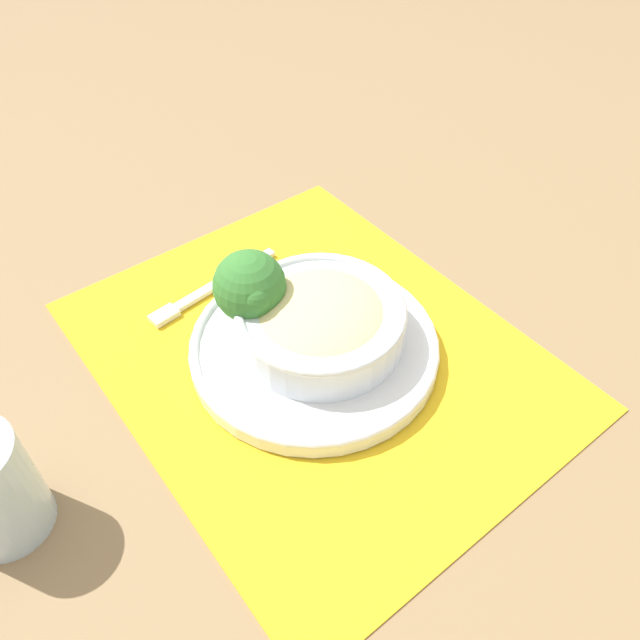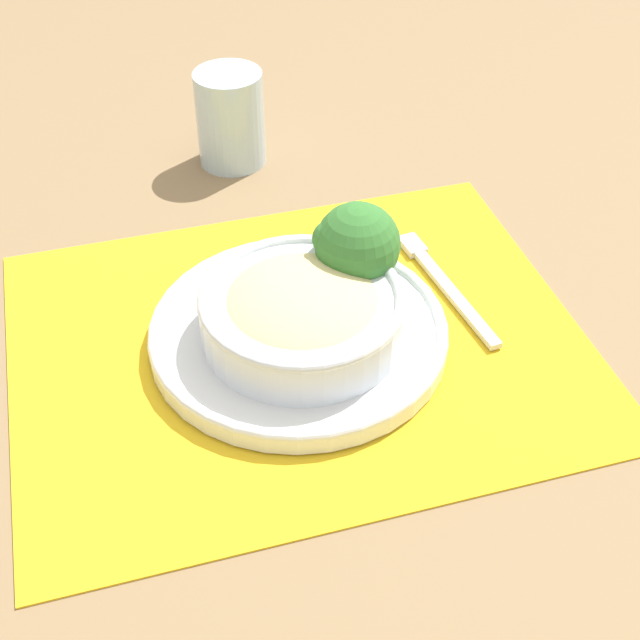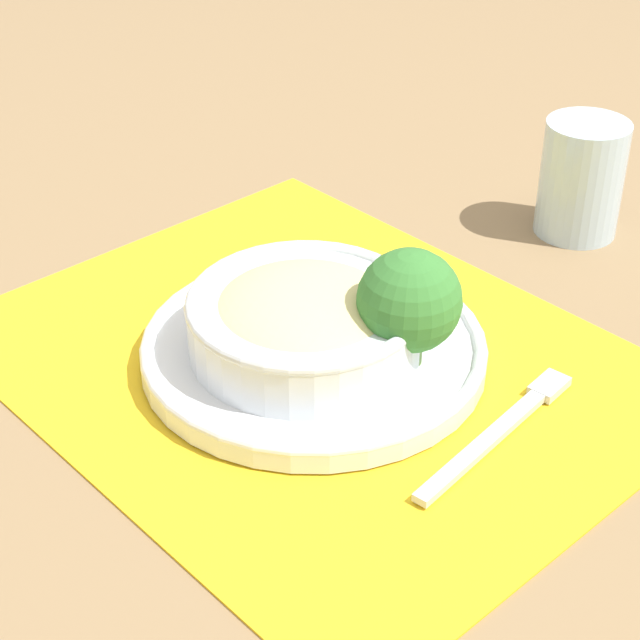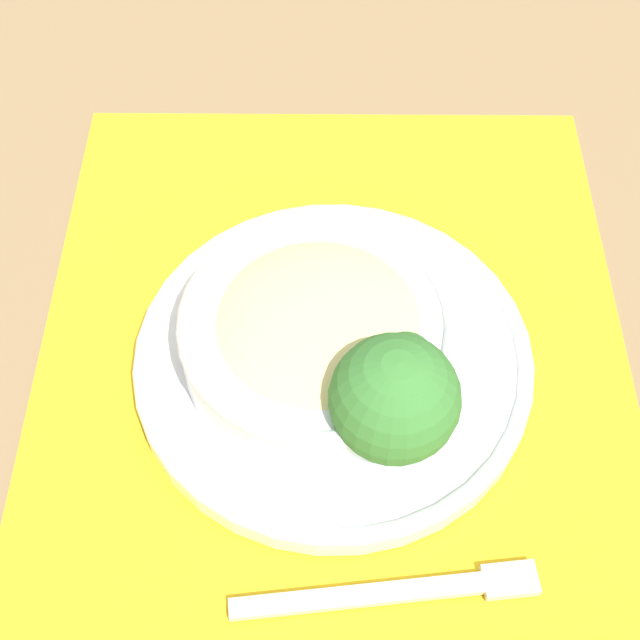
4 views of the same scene
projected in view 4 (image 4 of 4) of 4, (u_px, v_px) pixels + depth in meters
ground_plane at (333, 370)px, 0.62m from camera, size 4.00×4.00×0.00m
placemat at (333, 369)px, 0.62m from camera, size 0.56×0.47×0.00m
plate at (333, 358)px, 0.61m from camera, size 0.27×0.27×0.02m
bowl at (319, 339)px, 0.58m from camera, size 0.18×0.18×0.05m
broccoli_floret at (395, 398)px, 0.52m from camera, size 0.08×0.08×0.09m
carrot_slice_near at (404, 334)px, 0.61m from camera, size 0.05×0.05×0.01m
carrot_slice_middle at (394, 318)px, 0.62m from camera, size 0.05×0.05×0.01m
carrot_slice_far at (380, 306)px, 0.62m from camera, size 0.05×0.05×0.01m
carrot_slice_extra at (362, 297)px, 0.63m from camera, size 0.05×0.05×0.01m
fork at (416, 590)px, 0.52m from camera, size 0.02×0.18×0.01m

